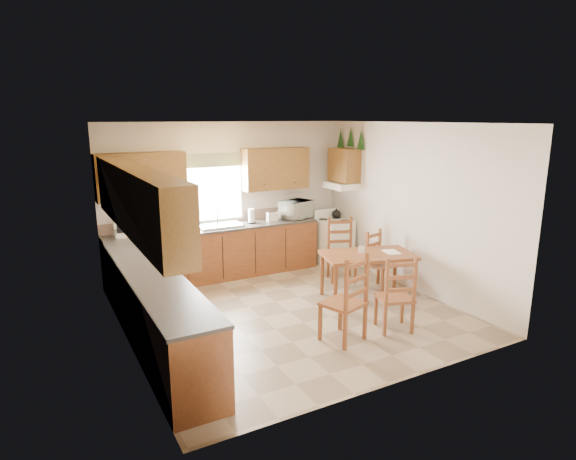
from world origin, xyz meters
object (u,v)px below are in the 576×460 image
microwave (296,209)px  chair_near_right (395,293)px  stove (334,243)px  chair_near_left (343,298)px  chair_far_left (381,261)px  chair_far_right (342,250)px  dining_table (367,276)px

microwave → chair_near_right: bearing=-116.4°
stove → microwave: 0.98m
stove → microwave: microwave is taller
microwave → chair_near_left: (-1.06, -3.07, -0.52)m
chair_near_right → chair_far_left: chair_near_right is taller
stove → chair_near_left: chair_near_left is taller
chair_near_left → chair_near_right: bearing=157.3°
microwave → chair_far_right: 1.30m
microwave → chair_far_left: (0.57, -1.83, -0.60)m
dining_table → chair_near_right: 1.13m
chair_far_left → microwave: bearing=92.1°
dining_table → chair_near_right: bearing=-93.6°
chair_near_right → chair_far_right: 2.06m
dining_table → chair_near_left: (-1.15, -0.99, 0.20)m
microwave → chair_far_right: bearing=-98.7°
stove → chair_near_right: chair_near_right is taller
chair_near_right → chair_far_left: (0.84, 1.31, -0.04)m
chair_far_left → chair_far_right: size_ratio=0.89×
chair_near_right → chair_far_right: size_ratio=0.96×
chair_near_left → chair_near_right: chair_near_left is taller
stove → chair_near_left: size_ratio=0.75×
stove → dining_table: bearing=-111.5°
chair_near_right → chair_far_right: chair_far_right is taller
chair_far_left → chair_near_right: bearing=-137.8°
microwave → chair_far_left: microwave is taller
chair_near_left → chair_far_right: (1.32, 1.92, -0.03)m
stove → chair_near_right: 2.98m
stove → dining_table: 1.86m
chair_far_left → chair_near_left: bearing=-157.6°
stove → chair_far_left: (-0.09, -1.51, 0.05)m
dining_table → chair_far_right: size_ratio=1.27×
dining_table → chair_far_right: bearing=95.2°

